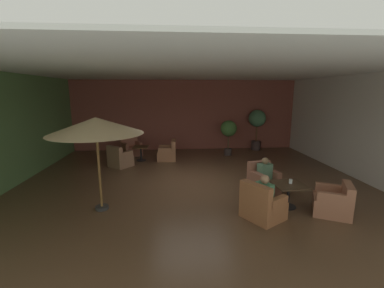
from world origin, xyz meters
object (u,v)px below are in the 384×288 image
at_px(armchair_front_right_north, 131,149).
at_px(potted_tree_mid_left, 257,122).
at_px(armchair_front_left_north, 262,206).
at_px(armchair_front_left_south, 263,182).
at_px(potted_tree_left_corner, 229,131).
at_px(armchair_front_left_east, 334,202).
at_px(patio_umbrella_tall_red, 96,126).
at_px(armchair_front_right_east, 120,159).
at_px(cafe_table_front_left, 289,189).
at_px(patron_by_window, 265,170).
at_px(armchair_front_right_south, 168,153).
at_px(cafe_table_front_right, 141,151).
at_px(patron_blue_shirt, 264,190).
at_px(iced_drink_cup, 291,181).

xyz_separation_m(armchair_front_right_north, potted_tree_mid_left, (6.06, 0.66, 1.09)).
distance_m(armchair_front_left_north, armchair_front_left_south, 1.60).
xyz_separation_m(potted_tree_left_corner, potted_tree_mid_left, (1.63, 0.99, 0.26)).
relative_size(armchair_front_left_east, patio_umbrella_tall_red, 0.46).
bearing_deg(patio_umbrella_tall_red, armchair_front_right_east, 94.35).
distance_m(armchair_front_left_south, potted_tree_mid_left, 5.83).
xyz_separation_m(cafe_table_front_left, patron_by_window, (-0.29, 0.92, 0.22)).
bearing_deg(armchair_front_left_south, armchair_front_right_east, 147.00).
distance_m(armchair_front_left_north, armchair_front_right_south, 5.78).
relative_size(armchair_front_right_east, potted_tree_mid_left, 0.51).
bearing_deg(armchair_front_left_south, cafe_table_front_right, 135.30).
xyz_separation_m(armchair_front_left_east, patron_by_window, (-1.19, 1.37, 0.40)).
height_order(armchair_front_left_east, patron_blue_shirt, patron_blue_shirt).
xyz_separation_m(armchair_front_right_south, patron_by_window, (2.79, -3.88, 0.38)).
bearing_deg(potted_tree_mid_left, patron_by_window, -105.89).
height_order(armchair_front_left_south, patron_by_window, patron_by_window).
relative_size(armchair_front_left_south, patio_umbrella_tall_red, 0.39).
distance_m(cafe_table_front_left, iced_drink_cup, 0.21).
bearing_deg(armchair_front_left_north, iced_drink_cup, 32.20).
relative_size(cafe_table_front_left, armchair_front_right_south, 0.93).
bearing_deg(patron_blue_shirt, armchair_front_left_south, 70.73).
relative_size(potted_tree_mid_left, patron_blue_shirt, 3.20).
height_order(potted_tree_mid_left, iced_drink_cup, potted_tree_mid_left).
height_order(cafe_table_front_right, iced_drink_cup, iced_drink_cup).
height_order(patron_by_window, iced_drink_cup, patron_by_window).
distance_m(armchair_front_left_south, patron_by_window, 0.37).
xyz_separation_m(cafe_table_front_left, potted_tree_mid_left, (1.29, 6.47, 0.93)).
bearing_deg(patron_blue_shirt, iced_drink_cup, 32.21).
distance_m(cafe_table_front_right, armchair_front_right_north, 1.14).
xyz_separation_m(patron_blue_shirt, patron_by_window, (0.53, 1.43, 0.01)).
relative_size(potted_tree_mid_left, iced_drink_cup, 18.16).
xyz_separation_m(armchair_front_left_south, armchair_front_right_south, (-2.78, 3.84, -0.02)).
bearing_deg(armchair_front_right_south, patron_blue_shirt, -66.92).
relative_size(armchair_front_right_north, armchair_front_right_south, 1.23).
height_order(armchair_front_right_north, armchair_front_right_south, armchair_front_right_south).
bearing_deg(patio_umbrella_tall_red, patron_by_window, 9.02).
bearing_deg(patron_by_window, patron_blue_shirt, -110.21).
height_order(armchair_front_right_east, iced_drink_cup, armchair_front_right_east).
bearing_deg(potted_tree_left_corner, armchair_front_left_north, -94.96).
height_order(armchair_front_left_south, patron_blue_shirt, patron_blue_shirt).
bearing_deg(patio_umbrella_tall_red, iced_drink_cup, -2.34).
height_order(cafe_table_front_right, patron_by_window, patron_by_window).
bearing_deg(armchair_front_right_south, patio_umbrella_tall_red, -108.79).
height_order(armchair_front_left_east, armchair_front_right_south, armchair_front_right_south).
distance_m(cafe_table_front_right, potted_tree_left_corner, 3.99).
relative_size(cafe_table_front_left, armchair_front_left_north, 0.74).
xyz_separation_m(cafe_table_front_right, patio_umbrella_tall_red, (-0.43, -4.60, 1.64)).
bearing_deg(patio_umbrella_tall_red, cafe_table_front_left, -2.83).
relative_size(armchair_front_right_north, potted_tree_left_corner, 0.67).
height_order(armchair_front_left_east, armchair_front_right_north, armchair_front_right_north).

